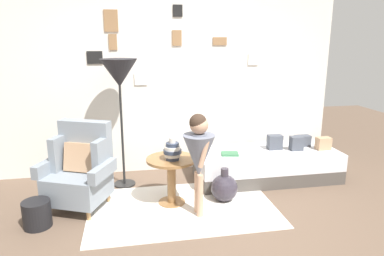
{
  "coord_description": "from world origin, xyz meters",
  "views": [
    {
      "loc": [
        -0.58,
        -2.96,
        1.86
      ],
      "look_at": [
        0.15,
        0.95,
        0.85
      ],
      "focal_mm": 32.74,
      "sensor_mm": 36.0,
      "label": 1
    }
  ],
  "objects_px": {
    "vase_striped": "(172,151)",
    "magazine_basket": "(37,214)",
    "person_child": "(199,152)",
    "demijohn_near": "(224,188)",
    "floor_lamp": "(119,77)",
    "book_on_daybed": "(230,154)",
    "daybed": "(266,164)",
    "side_table": "(171,171)",
    "armchair": "(80,170)"
  },
  "relations": [
    {
      "from": "person_child",
      "to": "book_on_daybed",
      "type": "distance_m",
      "value": 1.0
    },
    {
      "from": "armchair",
      "to": "magazine_basket",
      "type": "bearing_deg",
      "value": -135.28
    },
    {
      "from": "side_table",
      "to": "book_on_daybed",
      "type": "xyz_separation_m",
      "value": [
        0.82,
        0.43,
        0.02
      ]
    },
    {
      "from": "daybed",
      "to": "magazine_basket",
      "type": "relative_size",
      "value": 6.79
    },
    {
      "from": "daybed",
      "to": "vase_striped",
      "type": "relative_size",
      "value": 7.42
    },
    {
      "from": "magazine_basket",
      "to": "person_child",
      "type": "bearing_deg",
      "value": -1.84
    },
    {
      "from": "side_table",
      "to": "floor_lamp",
      "type": "height_order",
      "value": "floor_lamp"
    },
    {
      "from": "book_on_daybed",
      "to": "demijohn_near",
      "type": "relative_size",
      "value": 0.55
    },
    {
      "from": "demijohn_near",
      "to": "side_table",
      "type": "bearing_deg",
      "value": 175.69
    },
    {
      "from": "side_table",
      "to": "person_child",
      "type": "bearing_deg",
      "value": -52.5
    },
    {
      "from": "armchair",
      "to": "side_table",
      "type": "relative_size",
      "value": 1.71
    },
    {
      "from": "book_on_daybed",
      "to": "magazine_basket",
      "type": "distance_m",
      "value": 2.36
    },
    {
      "from": "floor_lamp",
      "to": "magazine_basket",
      "type": "distance_m",
      "value": 1.8
    },
    {
      "from": "magazine_basket",
      "to": "daybed",
      "type": "bearing_deg",
      "value": 15.86
    },
    {
      "from": "armchair",
      "to": "magazine_basket",
      "type": "relative_size",
      "value": 3.46
    },
    {
      "from": "vase_striped",
      "to": "person_child",
      "type": "xyz_separation_m",
      "value": [
        0.24,
        -0.28,
        0.06
      ]
    },
    {
      "from": "book_on_daybed",
      "to": "magazine_basket",
      "type": "relative_size",
      "value": 0.79
    },
    {
      "from": "demijohn_near",
      "to": "magazine_basket",
      "type": "height_order",
      "value": "demijohn_near"
    },
    {
      "from": "magazine_basket",
      "to": "floor_lamp",
      "type": "bearing_deg",
      "value": 46.73
    },
    {
      "from": "daybed",
      "to": "book_on_daybed",
      "type": "bearing_deg",
      "value": -171.28
    },
    {
      "from": "floor_lamp",
      "to": "person_child",
      "type": "distance_m",
      "value": 1.44
    },
    {
      "from": "vase_striped",
      "to": "floor_lamp",
      "type": "relative_size",
      "value": 0.16
    },
    {
      "from": "side_table",
      "to": "vase_striped",
      "type": "height_order",
      "value": "vase_striped"
    },
    {
      "from": "daybed",
      "to": "person_child",
      "type": "xyz_separation_m",
      "value": [
        -1.12,
        -0.84,
        0.52
      ]
    },
    {
      "from": "daybed",
      "to": "magazine_basket",
      "type": "height_order",
      "value": "daybed"
    },
    {
      "from": "magazine_basket",
      "to": "side_table",
      "type": "bearing_deg",
      "value": 10.99
    },
    {
      "from": "vase_striped",
      "to": "demijohn_near",
      "type": "distance_m",
      "value": 0.78
    },
    {
      "from": "magazine_basket",
      "to": "book_on_daybed",
      "type": "bearing_deg",
      "value": 17.54
    },
    {
      "from": "side_table",
      "to": "person_child",
      "type": "xyz_separation_m",
      "value": [
        0.25,
        -0.33,
        0.32
      ]
    },
    {
      "from": "demijohn_near",
      "to": "magazine_basket",
      "type": "bearing_deg",
      "value": -173.6
    },
    {
      "from": "vase_striped",
      "to": "demijohn_near",
      "type": "height_order",
      "value": "vase_striped"
    },
    {
      "from": "armchair",
      "to": "daybed",
      "type": "xyz_separation_m",
      "value": [
        2.39,
        0.4,
        -0.24
      ]
    },
    {
      "from": "floor_lamp",
      "to": "book_on_daybed",
      "type": "bearing_deg",
      "value": -9.06
    },
    {
      "from": "vase_striped",
      "to": "book_on_daybed",
      "type": "xyz_separation_m",
      "value": [
        0.81,
        0.48,
        -0.24
      ]
    },
    {
      "from": "side_table",
      "to": "person_child",
      "type": "height_order",
      "value": "person_child"
    },
    {
      "from": "armchair",
      "to": "floor_lamp",
      "type": "xyz_separation_m",
      "value": [
        0.47,
        0.53,
        0.98
      ]
    },
    {
      "from": "armchair",
      "to": "floor_lamp",
      "type": "height_order",
      "value": "floor_lamp"
    },
    {
      "from": "armchair",
      "to": "book_on_daybed",
      "type": "distance_m",
      "value": 1.86
    },
    {
      "from": "armchair",
      "to": "book_on_daybed",
      "type": "height_order",
      "value": "armchair"
    },
    {
      "from": "side_table",
      "to": "magazine_basket",
      "type": "height_order",
      "value": "side_table"
    },
    {
      "from": "person_child",
      "to": "magazine_basket",
      "type": "distance_m",
      "value": 1.76
    },
    {
      "from": "vase_striped",
      "to": "magazine_basket",
      "type": "bearing_deg",
      "value": -171.04
    },
    {
      "from": "side_table",
      "to": "floor_lamp",
      "type": "distance_m",
      "value": 1.33
    },
    {
      "from": "book_on_daybed",
      "to": "magazine_basket",
      "type": "xyz_separation_m",
      "value": [
        -2.23,
        -0.71,
        -0.28
      ]
    },
    {
      "from": "armchair",
      "to": "demijohn_near",
      "type": "distance_m",
      "value": 1.66
    },
    {
      "from": "armchair",
      "to": "side_table",
      "type": "xyz_separation_m",
      "value": [
        1.02,
        -0.12,
        -0.04
      ]
    },
    {
      "from": "side_table",
      "to": "vase_striped",
      "type": "distance_m",
      "value": 0.27
    },
    {
      "from": "armchair",
      "to": "floor_lamp",
      "type": "relative_size",
      "value": 0.59
    },
    {
      "from": "armchair",
      "to": "magazine_basket",
      "type": "height_order",
      "value": "armchair"
    },
    {
      "from": "demijohn_near",
      "to": "book_on_daybed",
      "type": "bearing_deg",
      "value": 67.01
    }
  ]
}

